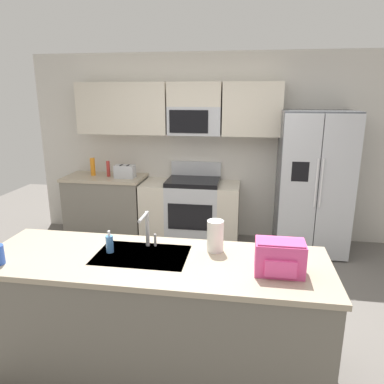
{
  "coord_description": "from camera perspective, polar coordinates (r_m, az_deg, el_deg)",
  "views": [
    {
      "loc": [
        0.53,
        -3.01,
        2.05
      ],
      "look_at": [
        -0.03,
        0.6,
        1.05
      ],
      "focal_mm": 33.73,
      "sensor_mm": 36.0,
      "label": 1
    }
  ],
  "objects": [
    {
      "name": "ground_plane",
      "position": [
        3.68,
        -0.98,
        -18.54
      ],
      "size": [
        9.0,
        9.0,
        0.0
      ],
      "primitive_type": "plane",
      "color": "#66605B",
      "rests_on": "ground"
    },
    {
      "name": "kitchen_wall_unit",
      "position": [
        5.17,
        1.39,
        8.89
      ],
      "size": [
        5.2,
        0.43,
        2.6
      ],
      "color": "beige",
      "rests_on": "ground"
    },
    {
      "name": "back_counter",
      "position": [
        5.46,
        -13.34,
        -2.14
      ],
      "size": [
        1.14,
        0.63,
        0.9
      ],
      "color": "slate",
      "rests_on": "ground"
    },
    {
      "name": "range_oven",
      "position": [
        5.13,
        -0.21,
        -2.94
      ],
      "size": [
        1.36,
        0.61,
        1.1
      ],
      "color": "#B7BABF",
      "rests_on": "ground"
    },
    {
      "name": "refrigerator",
      "position": [
        4.95,
        18.58,
        1.35
      ],
      "size": [
        0.9,
        0.76,
        1.85
      ],
      "color": "#4C4F54",
      "rests_on": "ground"
    },
    {
      "name": "island_counter",
      "position": [
        2.88,
        -5.92,
        -18.46
      ],
      "size": [
        2.53,
        0.81,
        0.9
      ],
      "color": "slate",
      "rests_on": "ground"
    },
    {
      "name": "toaster",
      "position": [
        5.17,
        -10.56,
        3.21
      ],
      "size": [
        0.28,
        0.16,
        0.18
      ],
      "color": "#B7BABF",
      "rests_on": "back_counter"
    },
    {
      "name": "pepper_mill",
      "position": [
        5.3,
        -13.1,
        3.61
      ],
      "size": [
        0.05,
        0.05,
        0.22
      ],
      "primitive_type": "cylinder",
      "color": "#B2332D",
      "rests_on": "back_counter"
    },
    {
      "name": "bottle_orange",
      "position": [
        5.42,
        -15.42,
        3.88
      ],
      "size": [
        0.07,
        0.07,
        0.25
      ],
      "primitive_type": "cylinder",
      "color": "orange",
      "rests_on": "back_counter"
    },
    {
      "name": "sink_faucet",
      "position": [
        2.79,
        -7.13,
        -5.47
      ],
      "size": [
        0.08,
        0.21,
        0.28
      ],
      "color": "#B7BABF",
      "rests_on": "island_counter"
    },
    {
      "name": "soap_dispenser",
      "position": [
        2.79,
        -12.9,
        -7.96
      ],
      "size": [
        0.06,
        0.06,
        0.17
      ],
      "color": "#4C8CD8",
      "rests_on": "island_counter"
    },
    {
      "name": "paper_towel_roll",
      "position": [
        2.73,
        3.7,
        -6.94
      ],
      "size": [
        0.12,
        0.12,
        0.24
      ],
      "primitive_type": "cylinder",
      "color": "white",
      "rests_on": "island_counter"
    },
    {
      "name": "backpack",
      "position": [
        2.47,
        13.7,
        -9.92
      ],
      "size": [
        0.32,
        0.22,
        0.23
      ],
      "color": "#EA4C93",
      "rests_on": "island_counter"
    }
  ]
}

